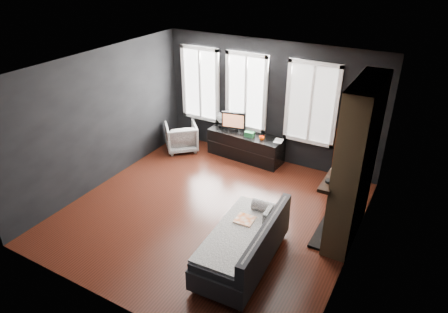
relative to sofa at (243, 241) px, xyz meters
The scene contains 18 objects.
floor 1.48m from the sofa, 140.68° to the left, with size 5.00×5.00×0.00m, color black.
ceiling 2.69m from the sofa, 140.68° to the left, with size 5.00×5.00×0.00m, color white.
wall_back 3.69m from the sofa, 107.92° to the left, with size 5.00×0.02×2.70m, color black.
wall_left 3.83m from the sofa, 165.95° to the left, with size 0.02×5.00×2.70m, color black.
wall_right 1.91m from the sofa, 32.76° to the left, with size 0.02×5.00×2.70m, color black.
windows 4.19m from the sofa, 114.76° to the left, with size 4.00×0.16×1.76m, color white, non-canonical shape.
fireplace 2.14m from the sofa, 51.36° to the left, with size 0.70×1.62×2.70m, color #93724C, non-canonical shape.
sofa is the anchor object (origin of this frame).
stripe_pillow 0.55m from the sofa, 68.97° to the left, with size 0.07×0.31×0.31m, color gray.
armchair 4.12m from the sofa, 137.81° to the left, with size 0.71×0.67×0.73m, color white.
media_console 3.49m from the sofa, 115.87° to the left, with size 1.76×0.55×0.61m, color black, non-canonical shape.
monitor 3.68m from the sofa, 120.39° to the left, with size 0.57×0.12×0.51m, color black, non-canonical shape.
desk_fan 3.94m from the sofa, 124.71° to the left, with size 0.26×0.26×0.38m, color #A4A4A4, non-canonical shape.
mug 3.21m from the sofa, 109.62° to the left, with size 0.12×0.09×0.12m, color #F14605.
book 3.25m from the sofa, 104.63° to the left, with size 0.18×0.02×0.25m, color tan.
storage_box 3.37m from the sofa, 114.45° to the left, with size 0.21×0.13×0.11m, color #236636.
mantel_vase 2.35m from the sofa, 64.04° to the left, with size 0.19×0.20×0.19m, color gold.
mantel_clock 1.58m from the sofa, 45.03° to the left, with size 0.12×0.12×0.04m, color black.
Camera 1 is at (3.18, -5.18, 4.37)m, focal length 32.00 mm.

